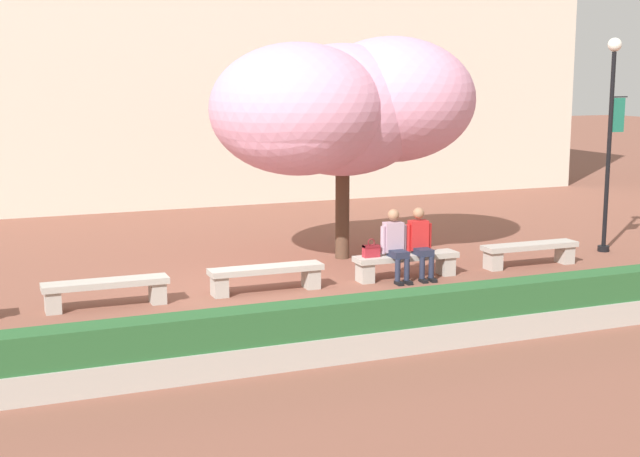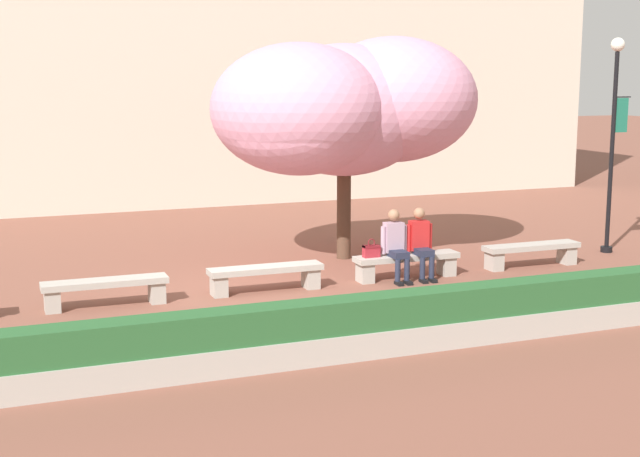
% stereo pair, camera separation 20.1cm
% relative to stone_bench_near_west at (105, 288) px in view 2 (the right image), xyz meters
% --- Properties ---
extents(ground_plane, '(100.00, 100.00, 0.00)m').
position_rel_stone_bench_near_west_xyz_m(ground_plane, '(2.70, 0.00, -0.31)').
color(ground_plane, brown).
extents(building_facade, '(28.00, 4.00, 10.61)m').
position_rel_stone_bench_near_west_xyz_m(building_facade, '(2.70, 11.87, 4.99)').
color(building_facade, beige).
rests_on(building_facade, ground).
extents(stone_bench_near_west, '(1.99, 0.45, 0.45)m').
position_rel_stone_bench_near_west_xyz_m(stone_bench_near_west, '(0.00, 0.00, 0.00)').
color(stone_bench_near_west, '#ADA89E').
rests_on(stone_bench_near_west, ground).
extents(stone_bench_center, '(1.99, 0.45, 0.45)m').
position_rel_stone_bench_near_west_xyz_m(stone_bench_center, '(2.70, 0.00, 0.00)').
color(stone_bench_center, '#ADA89E').
rests_on(stone_bench_center, ground).
extents(stone_bench_near_east, '(1.99, 0.45, 0.45)m').
position_rel_stone_bench_near_west_xyz_m(stone_bench_near_east, '(5.40, 0.00, 0.00)').
color(stone_bench_near_east, '#ADA89E').
rests_on(stone_bench_near_east, ground).
extents(stone_bench_east_end, '(1.99, 0.45, 0.45)m').
position_rel_stone_bench_near_west_xyz_m(stone_bench_east_end, '(8.10, 0.00, 0.00)').
color(stone_bench_east_end, '#ADA89E').
rests_on(stone_bench_east_end, ground).
extents(person_seated_left, '(0.51, 0.69, 1.29)m').
position_rel_stone_bench_near_west_xyz_m(person_seated_left, '(5.14, -0.05, 0.39)').
color(person_seated_left, black).
rests_on(person_seated_left, ground).
extents(person_seated_right, '(0.51, 0.70, 1.29)m').
position_rel_stone_bench_near_west_xyz_m(person_seated_right, '(5.65, -0.05, 0.39)').
color(person_seated_right, black).
rests_on(person_seated_right, ground).
extents(handbag, '(0.30, 0.15, 0.34)m').
position_rel_stone_bench_near_west_xyz_m(handbag, '(4.69, 0.01, 0.27)').
color(handbag, '#A3232D').
rests_on(handbag, stone_bench_near_east).
extents(cherry_tree_main, '(5.44, 3.67, 4.43)m').
position_rel_stone_bench_near_west_xyz_m(cherry_tree_main, '(5.02, 1.99, 2.75)').
color(cherry_tree_main, '#513828').
rests_on(cherry_tree_main, ground).
extents(lamp_post_with_banner, '(0.54, 0.28, 4.41)m').
position_rel_stone_bench_near_west_xyz_m(lamp_post_with_banner, '(10.42, 0.62, 2.32)').
color(lamp_post_with_banner, black).
rests_on(lamp_post_with_banner, ground).
extents(planter_hedge_foreground, '(17.73, 0.50, 0.80)m').
position_rel_stone_bench_near_west_xyz_m(planter_hedge_foreground, '(2.70, -3.79, 0.08)').
color(planter_hedge_foreground, '#ADA89E').
rests_on(planter_hedge_foreground, ground).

